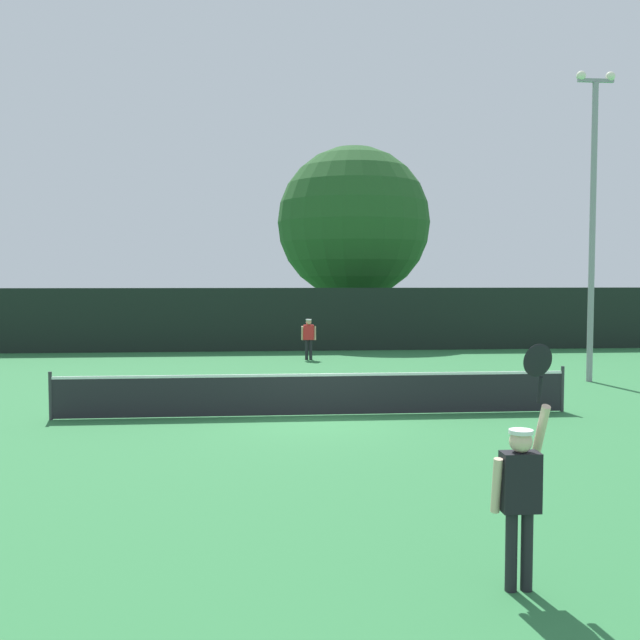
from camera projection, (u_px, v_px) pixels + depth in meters
ground_plane at (314, 416)px, 16.37m from camera, size 120.00×120.00×0.00m
tennis_net at (314, 393)px, 16.34m from camera, size 11.76×0.08×1.07m
perimeter_fence at (288, 319)px, 30.84m from camera, size 39.61×0.12×2.71m
player_serving at (521, 484)px, 7.15m from camera, size 0.67×0.39×2.47m
player_receiving at (309, 335)px, 27.49m from camera, size 0.57×0.23×1.56m
tennis_ball at (285, 391)px, 19.69m from camera, size 0.07×0.07×0.07m
light_pole at (593, 209)px, 21.48m from camera, size 1.18×0.28×9.24m
large_tree at (354, 223)px, 36.56m from camera, size 7.72×7.72×9.80m
parked_car_near at (326, 322)px, 38.73m from camera, size 2.19×4.32×1.69m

